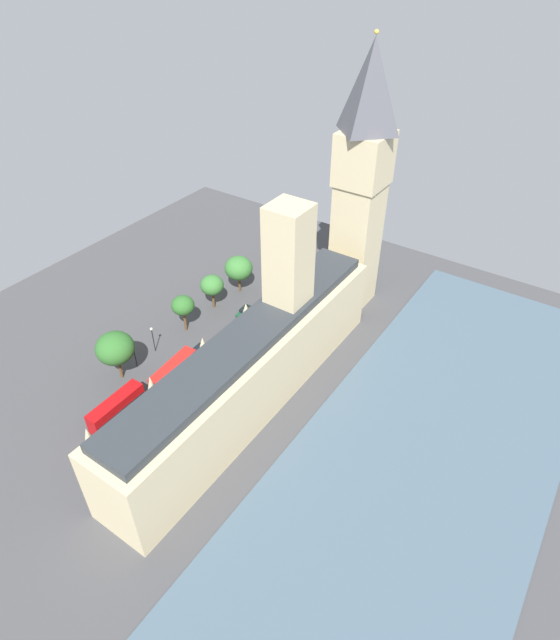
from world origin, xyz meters
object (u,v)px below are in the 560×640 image
(plane_tree_kerbside, at_px, (115,348))
(plane_tree_trailing, at_px, (183,306))
(pedestrian_corner, at_px, (291,309))
(plane_tree_leading, at_px, (212,285))
(clock_tower, at_px, (362,181))
(street_lamp_slot_10, at_px, (152,335))
(double_decker_bus_midblock, at_px, (117,409))
(pedestrian_under_trees, at_px, (203,391))
(parliament_building, at_px, (255,360))
(car_silver_near_tower, at_px, (199,351))
(plane_tree_opposite_hall, at_px, (239,268))
(double_decker_bus_far_end, at_px, (174,373))
(car_dark_green_by_river_gate, at_px, (245,311))
(street_lamp_slot_11, at_px, (133,348))

(plane_tree_kerbside, distance_m, plane_tree_trailing, 17.18)
(pedestrian_corner, bearing_deg, plane_tree_leading, -30.51)
(clock_tower, distance_m, street_lamp_slot_10, 49.90)
(double_decker_bus_midblock, bearing_deg, plane_tree_kerbside, -45.33)
(street_lamp_slot_10, bearing_deg, pedestrian_under_trees, 166.54)
(parliament_building, relative_size, plane_tree_leading, 7.86)
(car_silver_near_tower, bearing_deg, plane_tree_trailing, -32.33)
(car_silver_near_tower, distance_m, plane_tree_opposite_hall, 23.54)
(double_decker_bus_far_end, bearing_deg, parliament_building, 18.24)
(car_dark_green_by_river_gate, bearing_deg, plane_tree_opposite_hall, -49.78)
(car_silver_near_tower, xyz_separation_m, pedestrian_under_trees, (-7.85, 7.77, -0.13))
(clock_tower, distance_m, car_silver_near_tower, 45.41)
(plane_tree_trailing, relative_size, street_lamp_slot_11, 1.22)
(clock_tower, relative_size, double_decker_bus_far_end, 5.00)
(street_lamp_slot_11, bearing_deg, street_lamp_slot_10, -85.17)
(car_dark_green_by_river_gate, height_order, street_lamp_slot_11, street_lamp_slot_11)
(parliament_building, relative_size, street_lamp_slot_10, 10.82)
(car_dark_green_by_river_gate, height_order, double_decker_bus_far_end, double_decker_bus_far_end)
(clock_tower, bearing_deg, double_decker_bus_far_end, 72.09)
(clock_tower, height_order, car_silver_near_tower, clock_tower)
(street_lamp_slot_11, bearing_deg, clock_tower, -118.11)
(double_decker_bus_far_end, bearing_deg, pedestrian_corner, 75.61)
(pedestrian_corner, xyz_separation_m, street_lamp_slot_10, (15.07, 25.68, 3.29))
(plane_tree_opposite_hall, bearing_deg, car_dark_green_by_river_gate, 134.74)
(parliament_building, bearing_deg, plane_tree_leading, -34.67)
(parliament_building, distance_m, plane_tree_trailing, 24.45)
(parliament_building, height_order, street_lamp_slot_11, parliament_building)
(car_dark_green_by_river_gate, relative_size, plane_tree_trailing, 0.57)
(street_lamp_slot_10, distance_m, street_lamp_slot_11, 5.27)
(double_decker_bus_far_end, bearing_deg, plane_tree_opposite_hall, 101.75)
(clock_tower, distance_m, plane_tree_trailing, 42.63)
(car_dark_green_by_river_gate, xyz_separation_m, plane_tree_trailing, (6.95, 10.97, 5.25))
(double_decker_bus_midblock, relative_size, plane_tree_kerbside, 1.06)
(plane_tree_kerbside, bearing_deg, pedestrian_under_trees, -161.97)
(double_decker_bus_midblock, xyz_separation_m, plane_tree_kerbside, (7.57, -7.44, 4.33))
(double_decker_bus_midblock, bearing_deg, car_silver_near_tower, -90.99)
(car_silver_near_tower, bearing_deg, pedestrian_corner, -110.05)
(car_dark_green_by_river_gate, bearing_deg, clock_tower, -135.58)
(double_decker_bus_far_end, height_order, plane_tree_opposite_hall, plane_tree_opposite_hall)
(clock_tower, relative_size, plane_tree_trailing, 6.52)
(car_silver_near_tower, xyz_separation_m, double_decker_bus_far_end, (-1.80, 8.51, 1.75))
(car_dark_green_by_river_gate, distance_m, street_lamp_slot_10, 20.96)
(plane_tree_trailing, distance_m, street_lamp_slot_10, 8.64)
(pedestrian_corner, height_order, plane_tree_kerbside, plane_tree_kerbside)
(plane_tree_opposite_hall, xyz_separation_m, plane_tree_trailing, (0.44, 17.54, 0.06))
(plane_tree_opposite_hall, height_order, plane_tree_leading, plane_tree_opposite_hall)
(double_decker_bus_far_end, bearing_deg, plane_tree_kerbside, -159.74)
(pedestrian_corner, height_order, plane_tree_opposite_hall, plane_tree_opposite_hall)
(plane_tree_leading, distance_m, plane_tree_trailing, 9.39)
(plane_tree_opposite_hall, bearing_deg, car_silver_near_tower, 107.51)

